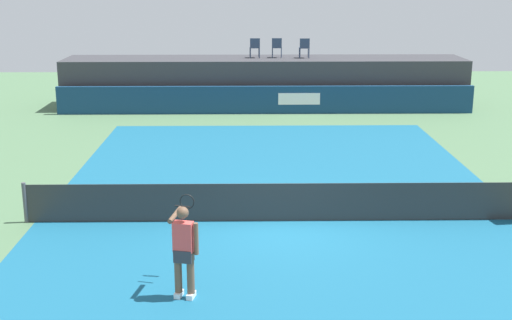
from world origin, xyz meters
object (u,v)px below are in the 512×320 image
object	(u,v)px
spectator_chair_center	(304,47)
net_post_near	(25,203)
spectator_chair_left	(277,47)
tennis_player	(184,248)
spectator_chair_far_left	(255,47)

from	to	relation	value
spectator_chair_center	net_post_near	bearing A→B (deg)	-117.69
spectator_chair_left	spectator_chair_center	bearing A→B (deg)	-7.45
tennis_player	spectator_chair_far_left	bearing A→B (deg)	85.35
net_post_near	tennis_player	xyz separation A→B (m)	(4.18, -4.05, 0.46)
spectator_chair_left	tennis_player	world-z (taller)	spectator_chair_left
spectator_chair_left	net_post_near	bearing A→B (deg)	-113.71
spectator_chair_left	spectator_chair_center	size ratio (longest dim) A/B	1.00
spectator_chair_far_left	spectator_chair_center	world-z (taller)	same
spectator_chair_center	spectator_chair_left	bearing A→B (deg)	172.55
spectator_chair_left	tennis_player	xyz separation A→B (m)	(-2.57, -19.42, -1.73)
spectator_chair_center	tennis_player	size ratio (longest dim) A/B	0.50
spectator_chair_center	tennis_player	bearing A→B (deg)	-101.17
spectator_chair_far_left	spectator_chair_center	distance (m)	2.23
net_post_near	tennis_player	size ratio (longest dim) A/B	0.56
net_post_near	spectator_chair_far_left	bearing A→B (deg)	69.43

